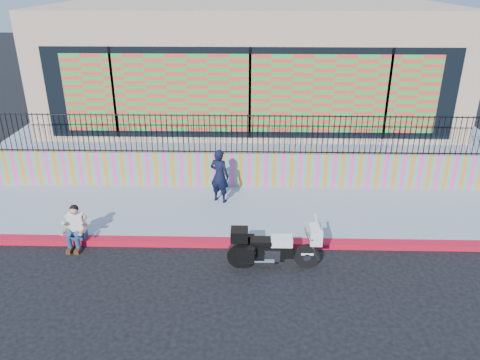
{
  "coord_description": "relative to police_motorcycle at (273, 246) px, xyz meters",
  "views": [
    {
      "loc": [
        0.05,
        -10.02,
        6.24
      ],
      "look_at": [
        -0.23,
        1.2,
        1.26
      ],
      "focal_mm": 35.0,
      "sensor_mm": 36.0,
      "label": 1
    }
  ],
  "objects": [
    {
      "name": "metal_fence",
      "position": [
        -0.57,
        4.14,
        1.3
      ],
      "size": [
        15.8,
        0.04,
        1.2
      ],
      "primitive_type": null,
      "color": "black",
      "rests_on": "mural_wall"
    },
    {
      "name": "sidewalk",
      "position": [
        -0.57,
        2.54,
        -0.47
      ],
      "size": [
        16.0,
        3.0,
        0.15
      ],
      "primitive_type": "cube",
      "color": "#858EA0",
      "rests_on": "ground"
    },
    {
      "name": "storefront_building",
      "position": [
        -0.57,
        9.03,
        2.7
      ],
      "size": [
        14.0,
        8.06,
        4.0
      ],
      "color": "tan",
      "rests_on": "elevated_platform"
    },
    {
      "name": "red_curb",
      "position": [
        -0.57,
        0.89,
        -0.47
      ],
      "size": [
        16.0,
        0.3,
        0.15
      ],
      "primitive_type": "cube",
      "color": "red",
      "rests_on": "ground"
    },
    {
      "name": "police_motorcycle",
      "position": [
        0.0,
        0.0,
        0.0
      ],
      "size": [
        2.09,
        0.69,
        1.3
      ],
      "color": "black",
      "rests_on": "ground"
    },
    {
      "name": "elevated_platform",
      "position": [
        -0.57,
        9.24,
        0.08
      ],
      "size": [
        16.0,
        10.0,
        1.25
      ],
      "primitive_type": "cube",
      "color": "#858EA0",
      "rests_on": "ground"
    },
    {
      "name": "mural_wall",
      "position": [
        -0.57,
        4.14,
        0.15
      ],
      "size": [
        16.0,
        0.2,
        1.1
      ],
      "primitive_type": "cube",
      "color": "#FE4394",
      "rests_on": "sidewalk"
    },
    {
      "name": "ground",
      "position": [
        -0.57,
        0.89,
        -0.55
      ],
      "size": [
        90.0,
        90.0,
        0.0
      ],
      "primitive_type": "plane",
      "color": "black",
      "rests_on": "ground"
    },
    {
      "name": "seated_man",
      "position": [
        -4.82,
        0.74,
        -0.1
      ],
      "size": [
        0.54,
        0.71,
        1.06
      ],
      "color": "navy",
      "rests_on": "ground"
    },
    {
      "name": "police_officer",
      "position": [
        -1.4,
        3.09,
        0.4
      ],
      "size": [
        0.69,
        0.59,
        1.59
      ],
      "primitive_type": "imported",
      "rotation": [
        0.0,
        0.0,
        2.71
      ],
      "color": "black",
      "rests_on": "sidewalk"
    }
  ]
}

